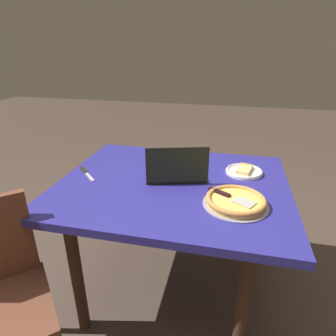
# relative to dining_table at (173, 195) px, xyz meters

# --- Properties ---
(ground_plane) EXTENTS (12.00, 12.00, 0.00)m
(ground_plane) POSITION_rel_dining_table_xyz_m (0.00, 0.00, -0.67)
(ground_plane) COLOR #493A31
(dining_table) EXTENTS (1.26, 1.04, 0.75)m
(dining_table) POSITION_rel_dining_table_xyz_m (0.00, 0.00, 0.00)
(dining_table) COLOR navy
(dining_table) RESTS_ON ground_plane
(laptop) EXTENTS (0.39, 0.34, 0.22)m
(laptop) POSITION_rel_dining_table_xyz_m (-0.01, -0.06, 0.12)
(laptop) COLOR black
(laptop) RESTS_ON dining_table
(pizza_plate) EXTENTS (0.22, 0.22, 0.04)m
(pizza_plate) POSITION_rel_dining_table_xyz_m (-0.39, -0.21, 0.10)
(pizza_plate) COLOR white
(pizza_plate) RESTS_ON dining_table
(pizza_tray) EXTENTS (0.31, 0.31, 0.04)m
(pizza_tray) POSITION_rel_dining_table_xyz_m (-0.34, 0.18, 0.10)
(pizza_tray) COLOR #9392A7
(pizza_tray) RESTS_ON dining_table
(table_knife) EXTENTS (0.17, 0.17, 0.01)m
(table_knife) POSITION_rel_dining_table_xyz_m (0.53, 0.00, 0.09)
(table_knife) COLOR #C5B3C0
(table_knife) RESTS_ON dining_table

